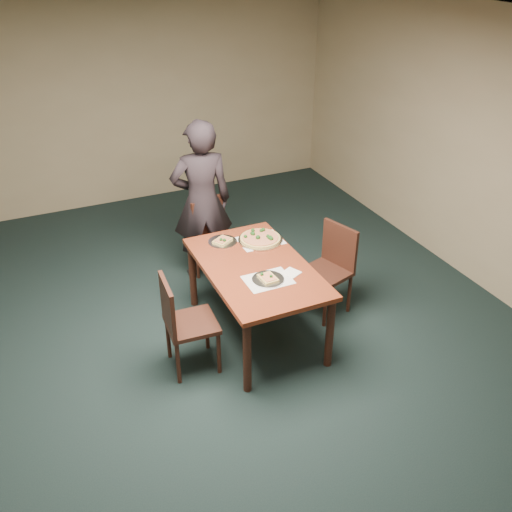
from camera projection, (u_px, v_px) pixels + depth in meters
name	position (u px, v px, depth m)	size (l,w,h in m)	color
ground	(232.00, 374.00, 4.99)	(8.00, 8.00, 0.00)	black
room_shell	(227.00, 192.00, 4.11)	(8.00, 8.00, 8.00)	tan
dining_table	(256.00, 274.00, 5.18)	(0.90, 1.50, 0.75)	#602313
chair_far	(215.00, 235.00, 6.12)	(0.52, 0.52, 0.91)	black
chair_left	(182.00, 320.00, 4.82)	(0.44, 0.44, 0.91)	black
chair_right	(331.00, 264.00, 5.60)	(0.53, 0.53, 0.91)	black
diner	(202.00, 201.00, 5.99)	(0.64, 0.42, 1.77)	black
placemat_main	(260.00, 240.00, 5.53)	(0.42, 0.32, 0.00)	white
placemat_near	(268.00, 280.00, 4.92)	(0.40, 0.30, 0.00)	white
pizza_pan	(260.00, 238.00, 5.52)	(0.43, 0.43, 0.07)	silver
slice_plate_near	(268.00, 279.00, 4.92)	(0.28, 0.28, 0.06)	silver
slice_plate_far	(223.00, 241.00, 5.50)	(0.28, 0.28, 0.06)	silver
napkin	(291.00, 273.00, 5.02)	(0.14, 0.14, 0.01)	white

